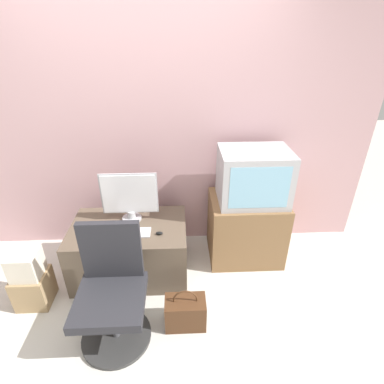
{
  "coord_description": "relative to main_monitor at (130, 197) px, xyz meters",
  "views": [
    {
      "loc": [
        0.3,
        -1.45,
        2.08
      ],
      "look_at": [
        0.41,
        0.93,
        0.77
      ],
      "focal_mm": 28.0,
      "sensor_mm": 36.0,
      "label": 1
    }
  ],
  "objects": [
    {
      "name": "ground_plane",
      "position": [
        0.15,
        -0.89,
        -0.76
      ],
      "size": [
        12.0,
        12.0,
        0.0
      ],
      "primitive_type": "plane",
      "color": "beige"
    },
    {
      "name": "wall_back",
      "position": [
        0.15,
        0.43,
        0.54
      ],
      "size": [
        4.4,
        0.05,
        2.6
      ],
      "color": "#CC9EA3",
      "rests_on": "ground_plane"
    },
    {
      "name": "desk",
      "position": [
        -0.02,
        -0.11,
        -0.5
      ],
      "size": [
        1.03,
        0.66,
        0.52
      ],
      "color": "brown",
      "rests_on": "ground_plane"
    },
    {
      "name": "side_stand",
      "position": [
        1.1,
        0.08,
        -0.43
      ],
      "size": [
        0.71,
        0.54,
        0.66
      ],
      "color": "olive",
      "rests_on": "ground_plane"
    },
    {
      "name": "main_monitor",
      "position": [
        0.0,
        0.0,
        0.0
      ],
      "size": [
        0.5,
        0.18,
        0.46
      ],
      "color": "#B2B2B7",
      "rests_on": "desk"
    },
    {
      "name": "keyboard",
      "position": [
        0.01,
        -0.23,
        -0.23
      ],
      "size": [
        0.35,
        0.14,
        0.01
      ],
      "color": "silver",
      "rests_on": "desk"
    },
    {
      "name": "mouse",
      "position": [
        0.27,
        -0.25,
        -0.23
      ],
      "size": [
        0.06,
        0.03,
        0.03
      ],
      "color": "black",
      "rests_on": "desk"
    },
    {
      "name": "crt_tv",
      "position": [
        1.12,
        0.07,
        0.14
      ],
      "size": [
        0.63,
        0.46,
        0.49
      ],
      "color": "#B7B7BC",
      "rests_on": "side_stand"
    },
    {
      "name": "office_chair",
      "position": [
        -0.06,
        -0.78,
        -0.37
      ],
      "size": [
        0.52,
        0.52,
        0.91
      ],
      "color": "#333333",
      "rests_on": "ground_plane"
    },
    {
      "name": "cardboard_box_lower",
      "position": [
        -0.8,
        -0.46,
        -0.61
      ],
      "size": [
        0.27,
        0.26,
        0.3
      ],
      "color": "#A3845B",
      "rests_on": "ground_plane"
    },
    {
      "name": "cardboard_box_upper",
      "position": [
        -0.8,
        -0.46,
        -0.35
      ],
      "size": [
        0.22,
        0.22,
        0.22
      ],
      "color": "beige",
      "rests_on": "cardboard_box_lower"
    },
    {
      "name": "handbag",
      "position": [
        0.47,
        -0.74,
        -0.63
      ],
      "size": [
        0.32,
        0.19,
        0.36
      ],
      "color": "#4C2D19",
      "rests_on": "ground_plane"
    }
  ]
}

